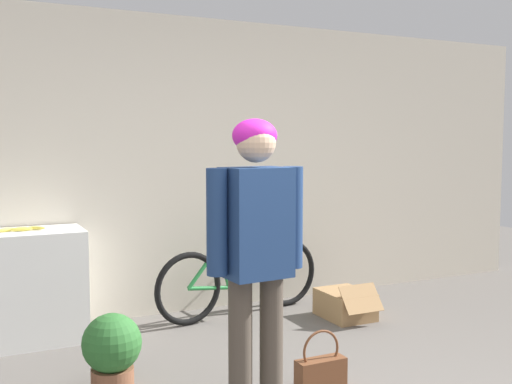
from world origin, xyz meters
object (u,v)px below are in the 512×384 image
object	(u,v)px
person	(256,238)
bicycle	(241,278)
potted_plant	(112,349)
cardboard_box	(345,304)
banana	(20,229)
handbag	(321,371)

from	to	relation	value
person	bicycle	world-z (taller)	person
person	potted_plant	xyz separation A→B (m)	(-0.64, 0.69, -0.74)
potted_plant	person	bearing A→B (deg)	-47.12
person	cardboard_box	xyz separation A→B (m)	(1.50, 1.34, -0.88)
person	cardboard_box	distance (m)	2.20
bicycle	banana	size ratio (longest dim) A/B	4.76
handbag	person	bearing A→B (deg)	-162.48
person	handbag	size ratio (longest dim) A/B	4.43
cardboard_box	person	bearing A→B (deg)	-138.24
person	potted_plant	distance (m)	1.20
potted_plant	banana	bearing A→B (deg)	109.40
person	potted_plant	world-z (taller)	person
banana	handbag	distance (m)	2.43
potted_plant	bicycle	bearing A→B (deg)	39.46
potted_plant	handbag	bearing A→B (deg)	-24.23
bicycle	potted_plant	size ratio (longest dim) A/B	3.42
banana	bicycle	bearing A→B (deg)	-1.45
bicycle	person	bearing A→B (deg)	-120.83
handbag	potted_plant	bearing A→B (deg)	155.77
bicycle	cardboard_box	xyz separation A→B (m)	(0.78, -0.47, -0.21)
bicycle	cardboard_box	world-z (taller)	bicycle
bicycle	handbag	distance (m)	1.67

